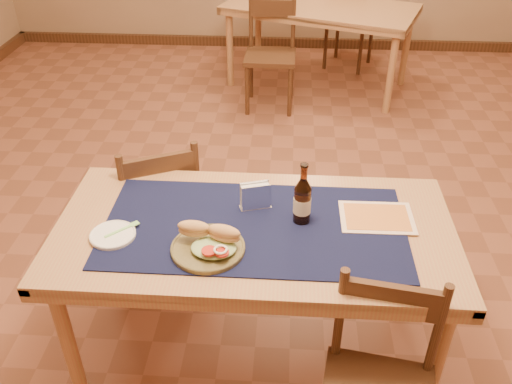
# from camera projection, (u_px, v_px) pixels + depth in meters

# --- Properties ---
(room) EXTENTS (6.04, 7.04, 2.84)m
(room) POSITION_uv_depth(u_px,v_px,m) (266.00, 5.00, 2.46)
(room) COLOR brown
(room) RESTS_ON ground
(main_table) EXTENTS (1.60, 0.80, 0.75)m
(main_table) POSITION_uv_depth(u_px,v_px,m) (254.00, 243.00, 2.21)
(main_table) COLOR #A37E4C
(main_table) RESTS_ON ground
(placemat) EXTENTS (1.20, 0.60, 0.01)m
(placemat) POSITION_uv_depth(u_px,v_px,m) (254.00, 226.00, 2.16)
(placemat) COLOR black
(placemat) RESTS_ON main_table
(baseboard) EXTENTS (6.00, 7.00, 0.10)m
(baseboard) POSITION_uv_depth(u_px,v_px,m) (264.00, 237.00, 3.22)
(baseboard) COLOR #482B19
(baseboard) RESTS_ON ground
(back_table) EXTENTS (1.84, 1.34, 0.75)m
(back_table) POSITION_uv_depth(u_px,v_px,m) (320.00, 15.00, 4.84)
(back_table) COLOR #A37E4C
(back_table) RESTS_ON ground
(chair_main_far) EXTENTS (0.53, 0.53, 0.87)m
(chair_main_far) POSITION_uv_depth(u_px,v_px,m) (159.00, 207.00, 2.78)
(chair_main_far) COLOR #482B19
(chair_main_far) RESTS_ON ground
(chair_back_near) EXTENTS (0.43, 0.43, 0.91)m
(chair_back_near) POSITION_uv_depth(u_px,v_px,m) (271.00, 53.00, 4.59)
(chair_back_near) COLOR #482B19
(chair_back_near) RESTS_ON ground
(chair_back_far) EXTENTS (0.55, 0.55, 0.91)m
(chair_back_far) POSITION_uv_depth(u_px,v_px,m) (349.00, 21.00, 5.33)
(chair_back_far) COLOR #482B19
(chair_back_far) RESTS_ON ground
(sandwich_plate) EXTENTS (0.28, 0.28, 0.11)m
(sandwich_plate) POSITION_uv_depth(u_px,v_px,m) (209.00, 244.00, 2.02)
(sandwich_plate) COLOR brown
(sandwich_plate) RESTS_ON placemat
(side_plate) EXTENTS (0.18, 0.18, 0.01)m
(side_plate) POSITION_uv_depth(u_px,v_px,m) (113.00, 235.00, 2.10)
(side_plate) COLOR white
(side_plate) RESTS_ON placemat
(fork) EXTENTS (0.12, 0.11, 0.00)m
(fork) POSITION_uv_depth(u_px,v_px,m) (125.00, 228.00, 2.12)
(fork) COLOR #92E77E
(fork) RESTS_ON side_plate
(beer_bottle) EXTENTS (0.07, 0.07, 0.27)m
(beer_bottle) POSITION_uv_depth(u_px,v_px,m) (302.00, 200.00, 2.13)
(beer_bottle) COLOR #461F0C
(beer_bottle) RESTS_ON placemat
(napkin_holder) EXTENTS (0.14, 0.08, 0.12)m
(napkin_holder) POSITION_uv_depth(u_px,v_px,m) (255.00, 196.00, 2.23)
(napkin_holder) COLOR white
(napkin_holder) RESTS_ON placemat
(menu_card) EXTENTS (0.30, 0.22, 0.01)m
(menu_card) POSITION_uv_depth(u_px,v_px,m) (377.00, 217.00, 2.20)
(menu_card) COLOR beige
(menu_card) RESTS_ON placemat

